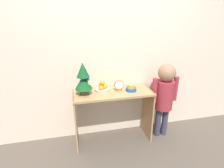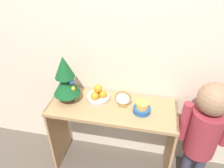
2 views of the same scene
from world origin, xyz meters
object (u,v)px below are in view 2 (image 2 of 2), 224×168
(mini_tree, at_px, (66,79))
(desk_clock, at_px, (123,99))
(singing_bowl, at_px, (142,108))
(fruit_bowl, at_px, (98,95))
(child_figure, at_px, (205,129))

(mini_tree, xyz_separation_m, desk_clock, (0.48, 0.01, -0.14))
(singing_bowl, bearing_deg, mini_tree, 177.77)
(mini_tree, height_order, desk_clock, mini_tree)
(singing_bowl, bearing_deg, fruit_bowl, 166.60)
(fruit_bowl, bearing_deg, desk_clock, -13.87)
(child_figure, bearing_deg, fruit_bowl, 171.91)
(fruit_bowl, distance_m, child_figure, 0.91)
(mini_tree, xyz_separation_m, singing_bowl, (0.64, -0.02, -0.18))
(fruit_bowl, distance_m, singing_bowl, 0.40)
(child_figure, bearing_deg, desk_clock, 173.90)
(singing_bowl, bearing_deg, desk_clock, 167.24)
(mini_tree, distance_m, singing_bowl, 0.67)
(desk_clock, bearing_deg, singing_bowl, -12.76)
(child_figure, bearing_deg, mini_tree, 177.05)
(fruit_bowl, relative_size, singing_bowl, 1.40)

